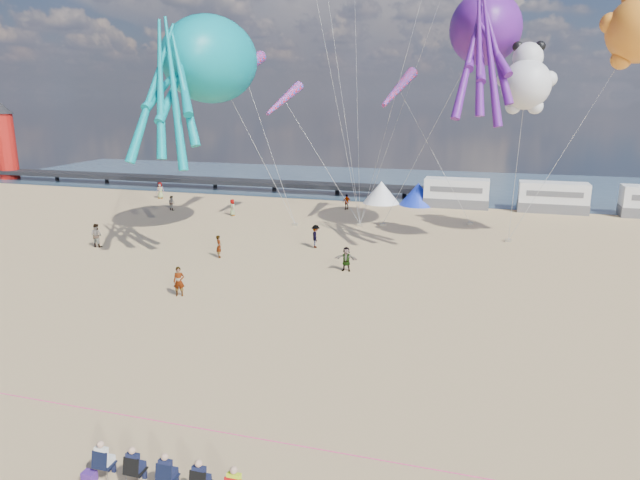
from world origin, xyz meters
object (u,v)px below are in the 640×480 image
Objects in this scene: kite_panda at (526,85)px; beachgoer_2 at (316,236)px; cooler_purple at (89,476)px; beachgoer_7 at (172,203)px; standing_person at (179,282)px; sandbag_b at (383,224)px; beachgoer_5 at (219,246)px; beachgoer_0 at (160,190)px; motorhome_0 at (456,193)px; beachgoer_3 at (347,202)px; kite_octopus_teal at (211,60)px; sandbag_c at (508,240)px; sandbag_e at (360,225)px; kite_octopus_purple at (485,29)px; lighthouse at (6,147)px; beachgoer_1 at (96,235)px; sandbag_d at (470,224)px; sandbag_a at (295,224)px; tent_white at (381,192)px; windsock_mid at (398,88)px; windsock_right at (284,99)px; windsock_left at (243,70)px; spectator_row at (168,471)px; motorhome_1 at (553,197)px; beachgoer_4 at (346,259)px; beachgoer_6 at (232,207)px; tent_blue at (418,194)px.

beachgoer_2 is at bearing -153.09° from kite_panda.
beachgoer_7 is at bearing 117.18° from cooler_purple.
sandbag_b is at bearing 49.54° from standing_person.
beachgoer_5 is 3.31× the size of sandbag_b.
motorhome_0 is at bearing -5.51° from beachgoer_0.
beachgoer_3 is 21.42m from kite_octopus_teal.
kite_octopus_teal is (-8.38, 0.26, 13.20)m from beachgoer_2.
sandbag_b is at bearing 83.71° from beachgoer_3.
sandbag_c is 12.96m from sandbag_e.
beachgoer_0 is at bearing 140.50° from kite_octopus_purple.
sandbag_b is (56.17, -15.04, -4.39)m from lighthouse.
beachgoer_1 reaches higher than cooler_purple.
kite_octopus_teal reaches higher than sandbag_d.
lighthouse is 67.96m from kite_octopus_purple.
sandbag_a is 0.09× the size of kite_panda.
tent_white is 2.23× the size of beachgoer_2.
beachgoer_3 is at bearing -9.54° from lighthouse.
windsock_mid is 10.09m from windsock_right.
windsock_mid is at bearing 46.75° from standing_person.
kite_octopus_purple is 5.69m from kite_panda.
standing_person is 0.22× the size of windsock_left.
sandbag_c is (10.57, 34.13, -0.54)m from spectator_row.
tent_white is 17.07m from windsock_right.
kite_panda is (2.98, -2.76, -3.99)m from kite_octopus_purple.
sandbag_d is (27.68, 16.20, -0.82)m from beachgoer_1.
beachgoer_2 is (-1.46, -20.08, -0.30)m from tent_white.
standing_person is (-8.38, 15.29, 0.23)m from spectator_row.
beachgoer_7 is (-17.19, -5.38, -0.04)m from beachgoer_3.
beachgoer_3 is 20.62m from beachgoer_5.
sandbag_b is 11.99m from windsock_mid.
beachgoer_2 is 3.59× the size of sandbag_e.
windsock_right is (-24.27, -12.12, 9.63)m from motorhome_1.
beachgoer_5 is 11.65m from sandbag_a.
beachgoer_0 is 34.36m from beachgoer_4.
windsock_left reaches higher than motorhome_1.
cooler_purple is 41.25m from sandbag_d.
motorhome_1 reaches higher than beachgoer_6.
beachgoer_0 is at bearing 115.54° from kite_octopus_teal.
sandbag_b is (20.06, 13.61, -0.82)m from beachgoer_1.
standing_person is at bearing -91.58° from sandbag_a.
beachgoer_6 is (-12.80, -10.71, -0.39)m from tent_white.
motorhome_0 is at bearing 29.83° from kite_octopus_teal.
standing_person is 19.63m from sandbag_a.
beachgoer_0 is 3.67× the size of sandbag_c.
beachgoer_7 is 3.01× the size of sandbag_b.
tent_white is at bearing 180.00° from tent_blue.
beachgoer_3 is 3.18× the size of sandbag_a.
beachgoer_0 is 7.62m from beachgoer_7.
beachgoer_2 is (-18.96, -20.08, -0.60)m from motorhome_1.
beachgoer_7 is (-18.48, 10.09, -0.15)m from beachgoer_2.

